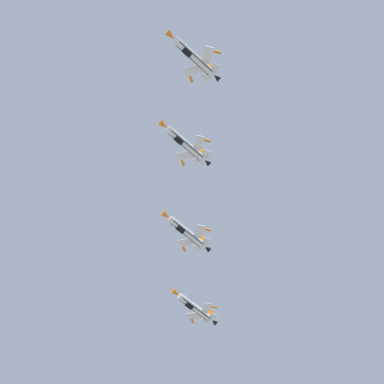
{
  "coord_description": "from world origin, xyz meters",
  "views": [
    {
      "loc": [
        0.31,
        -2.01,
        1.59
      ],
      "look_at": [
        -9.94,
        46.54,
        125.11
      ],
      "focal_mm": 49.61,
      "sensor_mm": 36.0,
      "label": 1
    }
  ],
  "objects_px": {
    "fighter_jet_lead": "(194,57)",
    "fighter_jet_left_outer": "(195,307)",
    "fighter_jet_right_wing": "(187,232)",
    "fighter_jet_left_wing": "(185,144)"
  },
  "relations": [
    {
      "from": "fighter_jet_lead",
      "to": "fighter_jet_left_outer",
      "type": "height_order",
      "value": "fighter_jet_lead"
    },
    {
      "from": "fighter_jet_lead",
      "to": "fighter_jet_right_wing",
      "type": "bearing_deg",
      "value": -39.29
    },
    {
      "from": "fighter_jet_lead",
      "to": "fighter_jet_right_wing",
      "type": "relative_size",
      "value": 1.0
    },
    {
      "from": "fighter_jet_left_wing",
      "to": "fighter_jet_left_outer",
      "type": "bearing_deg",
      "value": -44.6
    },
    {
      "from": "fighter_jet_right_wing",
      "to": "fighter_jet_left_outer",
      "type": "height_order",
      "value": "fighter_jet_left_outer"
    },
    {
      "from": "fighter_jet_lead",
      "to": "fighter_jet_left_outer",
      "type": "distance_m",
      "value": 67.33
    },
    {
      "from": "fighter_jet_lead",
      "to": "fighter_jet_left_wing",
      "type": "relative_size",
      "value": 1.0
    },
    {
      "from": "fighter_jet_lead",
      "to": "fighter_jet_left_wing",
      "type": "bearing_deg",
      "value": -36.03
    },
    {
      "from": "fighter_jet_left_outer",
      "to": "fighter_jet_left_wing",
      "type": "bearing_deg",
      "value": 135.4
    },
    {
      "from": "fighter_jet_left_wing",
      "to": "fighter_jet_left_outer",
      "type": "xyz_separation_m",
      "value": [
        -7.31,
        46.29,
        -0.06
      ]
    }
  ]
}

